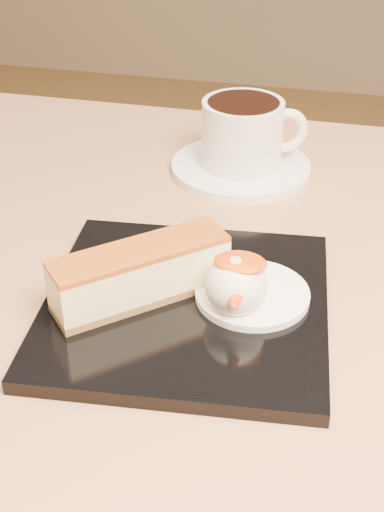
% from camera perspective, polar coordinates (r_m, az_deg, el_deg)
% --- Properties ---
extents(table, '(0.80, 0.80, 0.72)m').
position_cam_1_polar(table, '(0.69, -1.60, -13.82)').
color(table, black).
rests_on(table, ground).
extents(dessert_plate, '(0.24, 0.24, 0.01)m').
position_cam_1_polar(dessert_plate, '(0.56, -0.47, -3.98)').
color(dessert_plate, black).
rests_on(dessert_plate, table).
extents(cheesecake, '(0.13, 0.12, 0.05)m').
position_cam_1_polar(cheesecake, '(0.55, -4.15, -1.39)').
color(cheesecake, brown).
rests_on(cheesecake, dessert_plate).
extents(cream_smear, '(0.09, 0.09, 0.01)m').
position_cam_1_polar(cream_smear, '(0.56, 4.85, -3.05)').
color(cream_smear, white).
rests_on(cream_smear, dessert_plate).
extents(ice_cream_scoop, '(0.05, 0.05, 0.05)m').
position_cam_1_polar(ice_cream_scoop, '(0.54, 3.55, -2.32)').
color(ice_cream_scoop, white).
rests_on(ice_cream_scoop, cream_smear).
extents(mango_sauce, '(0.04, 0.03, 0.01)m').
position_cam_1_polar(mango_sauce, '(0.53, 3.87, -0.52)').
color(mango_sauce, '#D54106').
rests_on(mango_sauce, ice_cream_scoop).
extents(mint_sprig, '(0.03, 0.02, 0.00)m').
position_cam_1_polar(mint_sprig, '(0.58, 2.41, -0.99)').
color(mint_sprig, green).
rests_on(mint_sprig, cream_smear).
extents(saucer, '(0.15, 0.15, 0.01)m').
position_cam_1_polar(saucer, '(0.78, 3.93, 7.07)').
color(saucer, white).
rests_on(saucer, table).
extents(coffee_cup, '(0.11, 0.09, 0.07)m').
position_cam_1_polar(coffee_cup, '(0.76, 4.21, 9.86)').
color(coffee_cup, white).
rests_on(coffee_cup, saucer).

